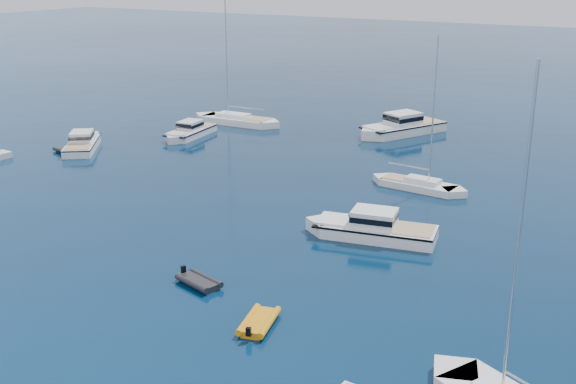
# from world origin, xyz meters

# --- Properties ---
(ground) EXTENTS (400.00, 400.00, 0.00)m
(ground) POSITION_xyz_m (0.00, 0.00, 0.00)
(ground) COLOR navy
(ground) RESTS_ON ground
(motor_cruiser_centre) EXTENTS (10.07, 4.79, 2.54)m
(motor_cruiser_centre) POSITION_xyz_m (6.82, 23.84, 0.00)
(motor_cruiser_centre) COLOR silver
(motor_cruiser_centre) RESTS_ON ground
(motor_cruiser_far_l) EXTENTS (7.42, 8.71, 2.32)m
(motor_cruiser_far_l) POSITION_xyz_m (-27.84, 31.12, 0.00)
(motor_cruiser_far_l) COLOR silver
(motor_cruiser_far_l) RESTS_ON ground
(motor_cruiser_distant) EXTENTS (8.22, 11.90, 3.02)m
(motor_cruiser_distant) POSITION_xyz_m (-2.76, 53.14, 0.00)
(motor_cruiser_distant) COLOR silver
(motor_cruiser_distant) RESTS_ON ground
(motor_cruiser_horizon) EXTENTS (3.51, 8.59, 2.19)m
(motor_cruiser_horizon) POSITION_xyz_m (-21.79, 40.55, 0.00)
(motor_cruiser_horizon) COLOR silver
(motor_cruiser_horizon) RESTS_ON ground
(sailboat_centre) EXTENTS (8.99, 3.02, 12.98)m
(sailboat_centre) POSITION_xyz_m (5.78, 35.69, 0.00)
(sailboat_centre) COLOR silver
(sailboat_centre) RESTS_ON ground
(sailboat_far_l) EXTENTS (11.84, 3.65, 17.19)m
(sailboat_far_l) POSITION_xyz_m (-21.08, 48.41, 0.00)
(sailboat_far_l) COLOR white
(sailboat_far_l) RESTS_ON ground
(tender_yellow) EXTENTS (2.51, 3.51, 0.95)m
(tender_yellow) POSITION_xyz_m (6.91, 9.66, 0.00)
(tender_yellow) COLOR orange
(tender_yellow) RESTS_ON ground
(tender_grey_near) EXTENTS (3.27, 2.38, 0.95)m
(tender_grey_near) POSITION_xyz_m (1.32, 11.94, 0.00)
(tender_grey_near) COLOR black
(tender_grey_near) RESTS_ON ground
(tender_grey_far) EXTENTS (4.35, 2.78, 0.95)m
(tender_grey_far) POSITION_xyz_m (-27.47, 29.31, 0.00)
(tender_grey_far) COLOR black
(tender_grey_far) RESTS_ON ground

